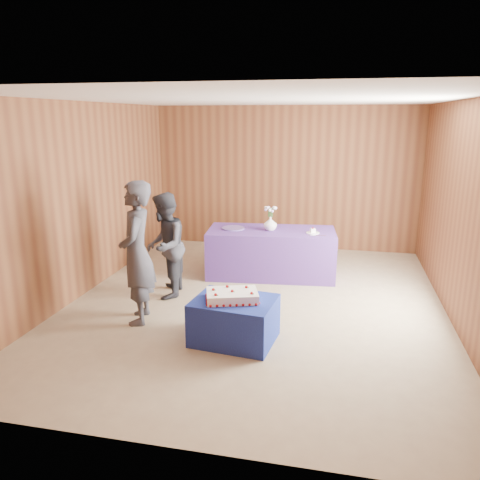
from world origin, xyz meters
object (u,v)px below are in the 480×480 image
(vase, at_px, (270,224))
(guest_right, at_px, (165,246))
(cake_table, at_px, (234,320))
(serving_table, at_px, (271,253))
(guest_left, at_px, (137,253))
(sheet_cake, at_px, (232,296))

(vase, relative_size, guest_right, 0.15)
(cake_table, relative_size, serving_table, 0.45)
(cake_table, bearing_deg, serving_table, 95.10)
(cake_table, bearing_deg, guest_left, 174.02)
(cake_table, height_order, guest_left, guest_left)
(cake_table, relative_size, vase, 4.16)
(serving_table, distance_m, sheet_cake, 2.39)
(guest_left, bearing_deg, guest_right, 162.83)
(serving_table, bearing_deg, sheet_cake, -97.81)
(guest_left, xyz_separation_m, guest_right, (0.02, 0.87, -0.14))
(cake_table, xyz_separation_m, sheet_cake, (-0.02, -0.01, 0.30))
(serving_table, bearing_deg, cake_table, -97.32)
(vase, relative_size, guest_left, 0.12)
(serving_table, bearing_deg, guest_left, -128.66)
(vase, xyz_separation_m, guest_right, (-1.31, -1.19, -0.11))
(serving_table, xyz_separation_m, sheet_cake, (-0.09, -2.38, 0.18))
(vase, bearing_deg, guest_left, -122.79)
(serving_table, distance_m, guest_right, 1.83)
(sheet_cake, bearing_deg, vase, 71.01)
(cake_table, relative_size, guest_right, 0.60)
(guest_right, bearing_deg, serving_table, 121.80)
(serving_table, height_order, guest_left, guest_left)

